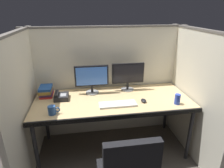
{
  "coord_description": "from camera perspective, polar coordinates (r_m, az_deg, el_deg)",
  "views": [
    {
      "loc": [
        -0.35,
        -1.81,
        1.79
      ],
      "look_at": [
        0.0,
        0.35,
        0.92
      ],
      "focal_mm": 30.93,
      "sensor_mm": 36.0,
      "label": 1
    }
  ],
  "objects": [
    {
      "name": "cubicle_partition_left",
      "position": [
        2.33,
        -24.37,
        -5.76
      ],
      "size": [
        0.06,
        1.41,
        1.57
      ],
      "color": "beige",
      "rests_on": "ground"
    },
    {
      "name": "monitor_left",
      "position": [
        2.48,
        -6.02,
        1.89
      ],
      "size": [
        0.43,
        0.17,
        0.37
      ],
      "color": "gray",
      "rests_on": "desk"
    },
    {
      "name": "desk",
      "position": [
        2.39,
        0.24,
        -5.66
      ],
      "size": [
        1.9,
        0.8,
        0.74
      ],
      "color": "tan",
      "rests_on": "ground"
    },
    {
      "name": "computer_mouse",
      "position": [
        2.33,
        9.32,
        -4.86
      ],
      "size": [
        0.06,
        0.1,
        0.04
      ],
      "color": "black",
      "rests_on": "desk"
    },
    {
      "name": "coffee_mug",
      "position": [
        2.13,
        -17.28,
        -7.39
      ],
      "size": [
        0.13,
        0.08,
        0.09
      ],
      "color": "#264C8C",
      "rests_on": "desk"
    },
    {
      "name": "desk_phone",
      "position": [
        2.45,
        -14.85,
        -3.57
      ],
      "size": [
        0.17,
        0.19,
        0.09
      ],
      "color": "black",
      "rests_on": "desk"
    },
    {
      "name": "monitor_right",
      "position": [
        2.57,
        4.73,
        2.72
      ],
      "size": [
        0.43,
        0.17,
        0.37
      ],
      "color": "gray",
      "rests_on": "desk"
    },
    {
      "name": "keyboard_main",
      "position": [
        2.23,
        1.71,
        -6.0
      ],
      "size": [
        0.43,
        0.15,
        0.02
      ],
      "primitive_type": "cube",
      "color": "silver",
      "rests_on": "desk"
    },
    {
      "name": "cubicle_partition_right",
      "position": [
        2.61,
        22.66,
        -2.58
      ],
      "size": [
        0.06,
        1.41,
        1.57
      ],
      "color": "beige",
      "rests_on": "ground"
    },
    {
      "name": "book_stack",
      "position": [
        2.58,
        -18.94,
        -2.04
      ],
      "size": [
        0.16,
        0.23,
        0.13
      ],
      "color": "#B22626",
      "rests_on": "desk"
    },
    {
      "name": "soda_can",
      "position": [
        2.36,
        18.77,
        -4.27
      ],
      "size": [
        0.07,
        0.07,
        0.12
      ],
      "primitive_type": "cylinder",
      "color": "#263FB2",
      "rests_on": "desk"
    },
    {
      "name": "cubicle_partition_rear",
      "position": [
        2.76,
        -1.3,
        0.46
      ],
      "size": [
        2.21,
        0.06,
        1.57
      ],
      "color": "beige",
      "rests_on": "ground"
    },
    {
      "name": "ground_plane",
      "position": [
        2.57,
        1.35,
        -22.51
      ],
      "size": [
        8.0,
        8.0,
        0.0
      ],
      "primitive_type": "plane",
      "color": "#423D38"
    }
  ]
}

